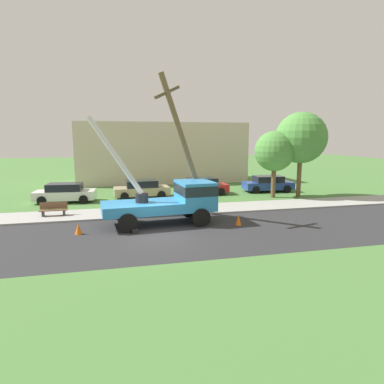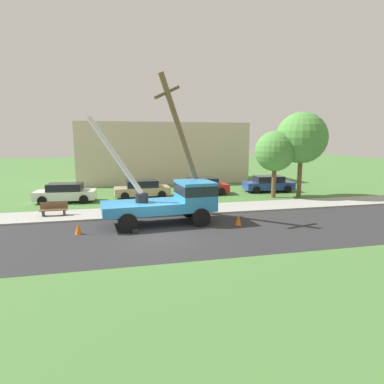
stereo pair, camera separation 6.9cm
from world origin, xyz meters
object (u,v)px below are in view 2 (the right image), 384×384
at_px(leaning_utility_pole, 185,147).
at_px(roadside_tree_far, 302,138).
at_px(roadside_tree_near, 275,151).
at_px(traffic_cone_ahead, 238,220).
at_px(traffic_cone_behind, 78,229).
at_px(parked_sedan_white, 65,193).
at_px(traffic_cone_curbside, 195,213).
at_px(park_bench, 54,209).
at_px(parked_sedan_red, 202,186).
at_px(utility_truck, 173,199).
at_px(parked_sedan_tan, 142,189).
at_px(parked_sedan_blue, 268,184).

bearing_deg(leaning_utility_pole, roadside_tree_far, 25.41).
bearing_deg(roadside_tree_near, roadside_tree_far, -4.35).
relative_size(traffic_cone_ahead, traffic_cone_behind, 1.00).
distance_m(traffic_cone_behind, parked_sedan_white, 9.31).
bearing_deg(traffic_cone_curbside, park_bench, 165.90).
height_order(traffic_cone_curbside, park_bench, park_bench).
xyz_separation_m(traffic_cone_behind, parked_sedan_red, (9.16, 10.05, 0.43)).
height_order(park_bench, roadside_tree_near, roadside_tree_near).
bearing_deg(traffic_cone_ahead, parked_sedan_white, 137.82).
height_order(traffic_cone_ahead, traffic_cone_behind, same).
relative_size(traffic_cone_ahead, roadside_tree_near, 0.10).
xyz_separation_m(utility_truck, roadside_tree_near, (9.36, 6.15, 2.32)).
bearing_deg(roadside_tree_far, traffic_cone_ahead, -138.03).
bearing_deg(parked_sedan_white, roadside_tree_far, -6.21).
xyz_separation_m(parked_sedan_tan, parked_sedan_red, (5.16, 0.40, 0.00)).
bearing_deg(traffic_cone_ahead, parked_sedan_tan, 114.50).
distance_m(parked_sedan_tan, parked_sedan_red, 5.17).
relative_size(utility_truck, traffic_cone_behind, 12.38).
xyz_separation_m(parked_sedan_tan, roadside_tree_near, (10.42, -2.36, 3.01)).
xyz_separation_m(leaning_utility_pole, traffic_cone_curbside, (0.60, 0.06, -3.99)).
bearing_deg(utility_truck, traffic_cone_ahead, -21.17).
xyz_separation_m(parked_sedan_red, parked_sedan_blue, (6.20, 0.05, 0.00)).
relative_size(traffic_cone_behind, traffic_cone_curbside, 1.00).
bearing_deg(parked_sedan_blue, parked_sedan_white, -176.74).
bearing_deg(park_bench, parked_sedan_red, 27.96).
bearing_deg(parked_sedan_red, parked_sedan_white, -175.17).
xyz_separation_m(traffic_cone_behind, traffic_cone_curbside, (6.56, 2.11, 0.00)).
distance_m(utility_truck, traffic_cone_ahead, 3.85).
bearing_deg(parked_sedan_white, traffic_cone_ahead, -42.18).
bearing_deg(traffic_cone_curbside, leaning_utility_pole, -174.53).
distance_m(utility_truck, park_bench, 7.60).
bearing_deg(traffic_cone_curbside, traffic_cone_behind, -162.18).
relative_size(parked_sedan_white, roadside_tree_far, 0.66).
relative_size(utility_truck, leaning_utility_pole, 0.83).
bearing_deg(roadside_tree_far, traffic_cone_behind, -156.82).
distance_m(traffic_cone_behind, roadside_tree_near, 16.52).
relative_size(traffic_cone_behind, parked_sedan_tan, 0.13).
relative_size(traffic_cone_behind, parked_sedan_white, 0.12).
relative_size(traffic_cone_curbside, park_bench, 0.35).
relative_size(utility_truck, parked_sedan_tan, 1.55).
relative_size(traffic_cone_ahead, roadside_tree_far, 0.08).
height_order(utility_truck, parked_sedan_red, utility_truck).
bearing_deg(parked_sedan_blue, traffic_cone_behind, -146.67).
relative_size(utility_truck, traffic_cone_ahead, 12.38).
height_order(utility_truck, traffic_cone_ahead, utility_truck).
bearing_deg(parked_sedan_tan, leaning_utility_pole, -75.62).
bearing_deg(utility_truck, parked_sedan_blue, 41.04).
bearing_deg(traffic_cone_ahead, traffic_cone_behind, 178.69).
distance_m(utility_truck, parked_sedan_white, 10.54).
relative_size(traffic_cone_ahead, traffic_cone_curbside, 1.00).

